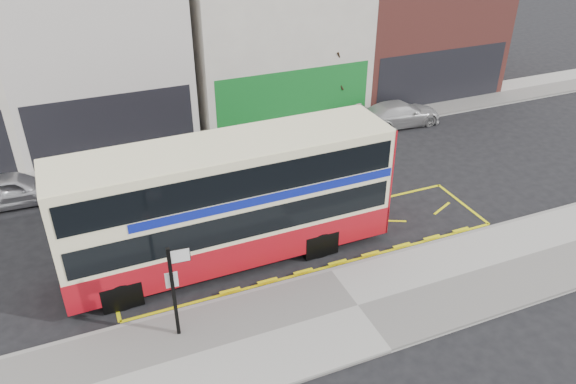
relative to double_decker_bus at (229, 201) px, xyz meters
name	(u,v)px	position (x,y,z in m)	size (l,w,h in m)	color
ground	(326,267)	(2.82, -1.74, -2.35)	(120.00, 120.00, 0.00)	black
pavement	(358,307)	(2.82, -4.04, -2.27)	(40.00, 4.00, 0.15)	#A4A29C
kerb	(331,271)	(2.82, -2.12, -2.27)	(40.00, 0.15, 0.15)	gray
far_pavement	(230,139)	(2.82, 9.26, -2.27)	(50.00, 3.00, 0.15)	#A4A29C
road_markings	(307,241)	(2.82, -0.14, -2.34)	(14.00, 3.40, 0.01)	yellow
terrace_left	(90,26)	(-2.68, 13.24, 2.97)	(8.00, 8.01, 11.80)	silver
terrace_green_shop	(266,14)	(6.32, 13.24, 2.73)	(9.00, 8.01, 11.30)	silver
terrace_right	(408,9)	(15.32, 13.24, 2.23)	(9.00, 8.01, 10.30)	brown
double_decker_bus	(229,201)	(0.00, 0.00, 0.00)	(11.20, 2.74, 4.46)	#FCF3C0
bus_stop_post	(175,284)	(-2.58, -3.07, -0.35)	(0.76, 0.16, 3.08)	black
car_silver	(13,189)	(-7.12, 6.84, -1.66)	(1.62, 4.02, 1.37)	#B2B2B7
car_grey	(241,150)	(2.53, 6.69, -1.63)	(1.53, 4.38, 1.44)	#3C3E44
car_white	(400,114)	(11.67, 7.67, -1.70)	(1.80, 4.43, 1.29)	#BABABA
street_tree_right	(334,57)	(8.85, 10.02, 0.99)	(2.27, 2.27, 4.90)	black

